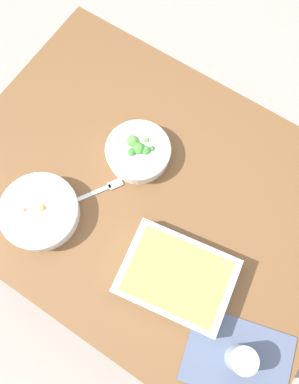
# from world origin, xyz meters

# --- Properties ---
(ground_plane) EXTENTS (6.00, 6.00, 0.00)m
(ground_plane) POSITION_xyz_m (0.00, 0.00, 0.00)
(ground_plane) COLOR #9E9389
(dining_table) EXTENTS (1.20, 0.90, 0.74)m
(dining_table) POSITION_xyz_m (0.00, 0.00, 0.65)
(dining_table) COLOR brown
(dining_table) RESTS_ON ground_plane
(placemat) EXTENTS (0.32, 0.27, 0.00)m
(placemat) POSITION_xyz_m (0.45, -0.26, 0.74)
(placemat) COLOR #4C5670
(placemat) RESTS_ON dining_table
(stew_bowl) EXTENTS (0.23, 0.23, 0.06)m
(stew_bowl) POSITION_xyz_m (-0.23, -0.23, 0.77)
(stew_bowl) COLOR white
(stew_bowl) RESTS_ON dining_table
(broccoli_bowl) EXTENTS (0.20, 0.20, 0.07)m
(broccoli_bowl) POSITION_xyz_m (-0.10, 0.08, 0.77)
(broccoli_bowl) COLOR white
(broccoli_bowl) RESTS_ON dining_table
(baking_dish) EXTENTS (0.33, 0.27, 0.06)m
(baking_dish) POSITION_xyz_m (0.20, -0.17, 0.77)
(baking_dish) COLOR silver
(baking_dish) RESTS_ON dining_table
(drink_cup) EXTENTS (0.07, 0.07, 0.08)m
(drink_cup) POSITION_xyz_m (0.45, -0.26, 0.78)
(drink_cup) COLOR #B2BCC6
(drink_cup) RESTS_ON dining_table
(spoon_by_stew) EXTENTS (0.16, 0.10, 0.01)m
(spoon_by_stew) POSITION_xyz_m (-0.31, -0.28, 0.74)
(spoon_by_stew) COLOR silver
(spoon_by_stew) RESTS_ON dining_table
(fork_on_table) EXTENTS (0.11, 0.16, 0.01)m
(fork_on_table) POSITION_xyz_m (-0.13, -0.08, 0.74)
(fork_on_table) COLOR silver
(fork_on_table) RESTS_ON dining_table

